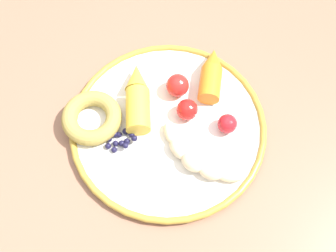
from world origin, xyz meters
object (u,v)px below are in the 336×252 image
carrot_yellow (137,96)px  tomato_mid (188,109)px  carrot_orange (211,74)px  dining_table (165,116)px  tomato_near (227,124)px  plate (168,127)px  banana (195,159)px  donut (92,118)px  tomato_far (178,85)px  blueberry_pile (121,140)px

carrot_yellow → tomato_mid: size_ratio=3.36×
carrot_orange → tomato_mid: carrot_orange is taller
dining_table → tomato_near: tomato_near is taller
plate → banana: 0.08m
donut → tomato_mid: (-0.11, -0.13, 0.01)m
plate → tomato_near: size_ratio=10.15×
carrot_yellow → tomato_mid: bearing=-149.2°
plate → tomato_mid: (-0.01, -0.04, 0.02)m
donut → tomato_far: 0.16m
carrot_yellow → tomato_near: bearing=-152.6°
plate → tomato_far: size_ratio=8.39×
donut → tomato_mid: tomato_mid is taller
blueberry_pile → tomato_near: size_ratio=1.57×
plate → tomato_far: bearing=-57.8°
tomato_mid → tomato_far: 0.05m
tomato_near → blueberry_pile: bearing=53.7°
plate → carrot_orange: size_ratio=3.19×
carrot_yellow → tomato_near: 0.17m
blueberry_pile → tomato_far: 0.14m
donut → plate: bearing=-138.3°
tomato_far → plate: bearing=122.2°
banana → tomato_mid: size_ratio=4.51×
tomato_near → dining_table: bearing=13.8°
donut → tomato_near: bearing=-137.5°
plate → donut: donut is taller
plate → carrot_orange: bearing=-83.7°
banana → carrot_orange: size_ratio=1.56×
blueberry_pile → tomato_far: bearing=-88.6°
tomato_near → banana: bearing=93.9°
blueberry_pile → tomato_far: size_ratio=1.30×
banana → tomato_near: 0.09m
carrot_yellow → dining_table: bearing=-115.6°
carrot_orange → tomato_near: size_ratio=3.18×
blueberry_pile → carrot_orange: bearing=-96.2°
dining_table → plate: plate is taller
donut → carrot_orange: bearing=-112.0°
tomato_near → carrot_orange: bearing=-31.1°
donut → blueberry_pile: size_ratio=1.96×
dining_table → tomato_near: bearing=-166.2°
carrot_orange → blueberry_pile: 0.21m
plate → tomato_near: bearing=-136.4°
donut → blueberry_pile: 0.07m
carrot_orange → blueberry_pile: size_ratio=2.02×
dining_table → tomato_far: 0.11m
plate → carrot_yellow: carrot_yellow is taller
blueberry_pile → plate: bearing=-114.3°
tomato_mid → donut: bearing=50.8°
banana → plate: bearing=-10.5°
dining_table → tomato_far: (-0.01, -0.02, 0.11)m
carrot_orange → donut: 0.23m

